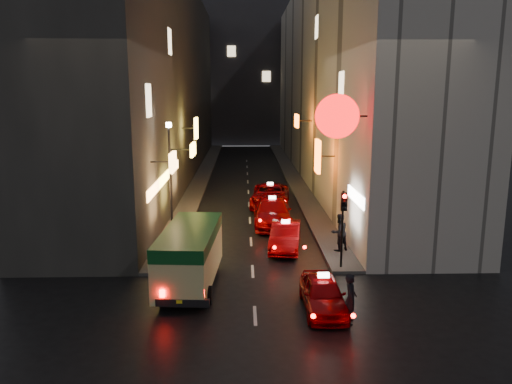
{
  "coord_description": "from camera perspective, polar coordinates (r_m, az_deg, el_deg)",
  "views": [
    {
      "loc": [
        -0.4,
        -12.73,
        7.96
      ],
      "look_at": [
        0.27,
        13.0,
        2.73
      ],
      "focal_mm": 35.0,
      "sensor_mm": 36.0,
      "label": 1
    }
  ],
  "objects": [
    {
      "name": "taxi_far",
      "position": [
        34.8,
        1.63,
        -0.22
      ],
      "size": [
        2.92,
        5.88,
        1.97
      ],
      "color": "#880105",
      "rests_on": "ground"
    },
    {
      "name": "pedestrian_crossing",
      "position": [
        17.92,
        10.77,
        -11.52
      ],
      "size": [
        0.55,
        0.74,
        2.03
      ],
      "primitive_type": "imported",
      "rotation": [
        0.0,
        0.0,
        1.38
      ],
      "color": "black",
      "rests_on": "ground"
    },
    {
      "name": "sidewalk_left",
      "position": [
        47.55,
        -6.11,
        1.88
      ],
      "size": [
        1.5,
        52.0,
        0.15
      ],
      "primitive_type": "cube",
      "color": "#494744",
      "rests_on": "ground"
    },
    {
      "name": "building_far",
      "position": [
        78.79,
        -1.22,
        13.7
      ],
      "size": [
        30.0,
        10.0,
        22.0
      ],
      "primitive_type": "cube",
      "color": "#313136",
      "rests_on": "ground"
    },
    {
      "name": "ground",
      "position": [
        15.02,
        0.28,
        -20.51
      ],
      "size": [
        120.0,
        120.0,
        0.0
      ],
      "primitive_type": "plane",
      "color": "black",
      "rests_on": "ground"
    },
    {
      "name": "pedestrian_sidewalk",
      "position": [
        25.07,
        9.5,
        -4.28
      ],
      "size": [
        0.94,
        0.8,
        2.13
      ],
      "primitive_type": "imported",
      "rotation": [
        0.0,
        0.0,
        3.59
      ],
      "color": "black",
      "rests_on": "sidewalk_right"
    },
    {
      "name": "taxi_near",
      "position": [
        18.83,
        7.67,
        -11.16
      ],
      "size": [
        1.91,
        4.65,
        1.65
      ],
      "color": "#880105",
      "rests_on": "ground"
    },
    {
      "name": "taxi_third",
      "position": [
        30.11,
        1.87,
        -2.03
      ],
      "size": [
        2.47,
        5.85,
        2.02
      ],
      "color": "#880105",
      "rests_on": "ground"
    },
    {
      "name": "sidewalk_right",
      "position": [
        47.62,
        4.15,
        1.93
      ],
      "size": [
        1.5,
        52.0,
        0.15
      ],
      "primitive_type": "cube",
      "color": "#494744",
      "rests_on": "ground"
    },
    {
      "name": "building_right",
      "position": [
        47.48,
        8.92,
        12.61
      ],
      "size": [
        8.27,
        52.0,
        18.0
      ],
      "color": "#A9A39B",
      "rests_on": "ground"
    },
    {
      "name": "minibus",
      "position": [
        20.74,
        -7.55,
        -6.6
      ],
      "size": [
        2.4,
        5.86,
        2.46
      ],
      "color": "#CCCA80",
      "rests_on": "ground"
    },
    {
      "name": "lamp_post",
      "position": [
        26.35,
        -9.76,
        2.07
      ],
      "size": [
        0.28,
        0.28,
        6.22
      ],
      "color": "black",
      "rests_on": "sidewalk_left"
    },
    {
      "name": "taxi_second",
      "position": [
        25.55,
        3.39,
        -4.82
      ],
      "size": [
        2.74,
        5.24,
        1.76
      ],
      "color": "#880105",
      "rests_on": "ground"
    },
    {
      "name": "building_left",
      "position": [
        47.35,
        -10.98,
        12.54
      ],
      "size": [
        7.5,
        52.0,
        18.0
      ],
      "color": "#373532",
      "rests_on": "ground"
    },
    {
      "name": "traffic_light",
      "position": [
        22.29,
        9.95,
        -2.38
      ],
      "size": [
        0.26,
        0.43,
        3.5
      ],
      "color": "black",
      "rests_on": "sidewalk_right"
    }
  ]
}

